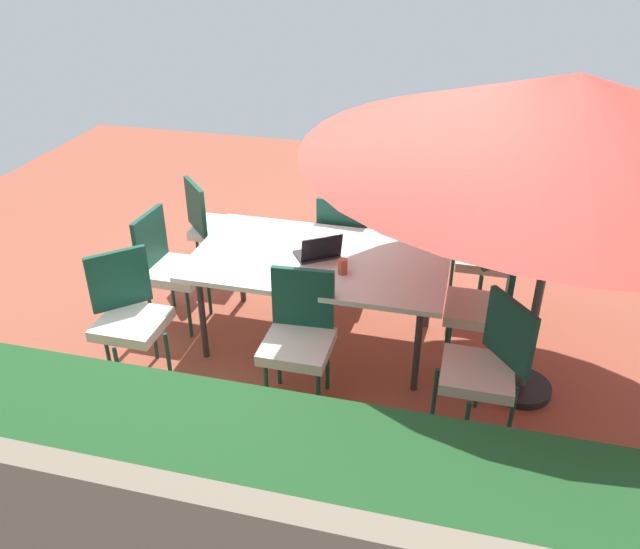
{
  "coord_description": "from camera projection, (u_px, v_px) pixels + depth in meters",
  "views": [
    {
      "loc": [
        -1.05,
        4.19,
        3.09
      ],
      "look_at": [
        0.0,
        0.0,
        0.62
      ],
      "focal_mm": 36.04,
      "sensor_mm": 36.0,
      "label": 1
    }
  ],
  "objects": [
    {
      "name": "chair_northeast",
      "position": [
        128.0,
        312.0,
        4.64
      ],
      "size": [
        0.59,
        0.59,
        0.98
      ],
      "rotation": [
        0.0,
        0.0,
        3.9
      ],
      "color": "silver",
      "rests_on": "ground_plane"
    },
    {
      "name": "chair_southeast",
      "position": [
        213.0,
        224.0,
        5.93
      ],
      "size": [
        0.59,
        0.59,
        0.98
      ],
      "rotation": [
        0.0,
        0.0,
        5.45
      ],
      "color": "silver",
      "rests_on": "ground_plane"
    },
    {
      "name": "ground_plane",
      "position": [
        320.0,
        341.0,
        5.29
      ],
      "size": [
        10.0,
        10.0,
        0.02
      ],
      "primitive_type": "cube",
      "color": "#9E4C38"
    },
    {
      "name": "dining_table",
      "position": [
        320.0,
        263.0,
        4.92
      ],
      "size": [
        1.94,
        1.15,
        0.78
      ],
      "color": "silver",
      "rests_on": "ground_plane"
    },
    {
      "name": "chair_west",
      "position": [
        486.0,
        304.0,
        4.74
      ],
      "size": [
        0.47,
        0.46,
        0.98
      ],
      "rotation": [
        0.0,
        0.0,
        1.53
      ],
      "color": "silver",
      "rests_on": "ground_plane"
    },
    {
      "name": "chair_northwest",
      "position": [
        486.0,
        363.0,
        4.12
      ],
      "size": [
        0.58,
        0.58,
        0.98
      ],
      "rotation": [
        0.0,
        0.0,
        2.23
      ],
      "color": "silver",
      "rests_on": "ground_plane"
    },
    {
      "name": "cup",
      "position": [
        343.0,
        266.0,
        4.64
      ],
      "size": [
        0.07,
        0.07,
        0.12
      ],
      "primitive_type": "cylinder",
      "color": "#CC4C33",
      "rests_on": "dining_table"
    },
    {
      "name": "chair_southwest",
      "position": [
        490.0,
        255.0,
        5.41
      ],
      "size": [
        0.59,
        0.59,
        0.98
      ],
      "rotation": [
        0.0,
        0.0,
        0.77
      ],
      "color": "silver",
      "rests_on": "ground_plane"
    },
    {
      "name": "chair_north",
      "position": [
        299.0,
        334.0,
        4.41
      ],
      "size": [
        0.46,
        0.47,
        0.98
      ],
      "rotation": [
        0.0,
        0.0,
        3.21
      ],
      "color": "silver",
      "rests_on": "ground_plane"
    },
    {
      "name": "hedge_row",
      "position": [
        202.0,
        516.0,
        3.05
      ],
      "size": [
        6.3,
        0.65,
        1.15
      ],
      "primitive_type": "cube",
      "color": "#1E4C23",
      "rests_on": "ground_plane"
    },
    {
      "name": "chair_east",
      "position": [
        169.0,
        264.0,
        5.27
      ],
      "size": [
        0.47,
        0.46,
        0.98
      ],
      "rotation": [
        0.0,
        0.0,
        4.65
      ],
      "color": "silver",
      "rests_on": "ground_plane"
    },
    {
      "name": "laptop",
      "position": [
        319.0,
        252.0,
        4.86
      ],
      "size": [
        0.4,
        0.38,
        0.21
      ],
      "rotation": [
        0.0,
        0.0,
        0.6
      ],
      "color": "#2D2D33",
      "rests_on": "dining_table"
    },
    {
      "name": "chair_south",
      "position": [
        346.0,
        239.0,
        5.66
      ],
      "size": [
        0.46,
        0.47,
        0.98
      ],
      "rotation": [
        0.0,
        0.0,
        -0.05
      ],
      "color": "silver",
      "rests_on": "ground_plane"
    },
    {
      "name": "patio_umbrella",
      "position": [
        574.0,
        116.0,
        3.71
      ],
      "size": [
        3.22,
        3.22,
        2.29
      ],
      "color": "#4C4C4C",
      "rests_on": "ground_plane"
    }
  ]
}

